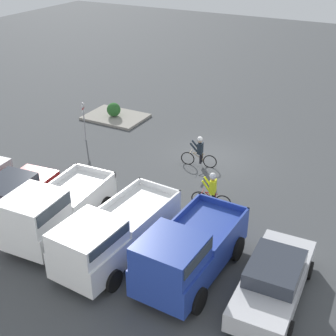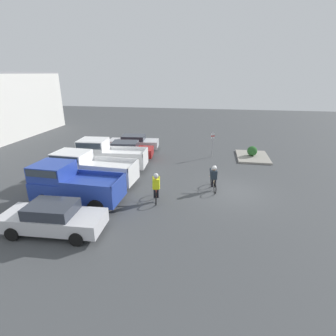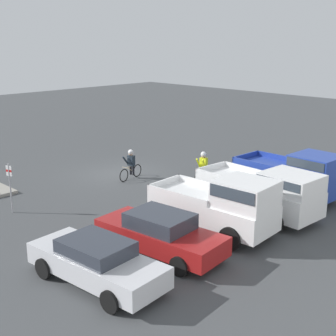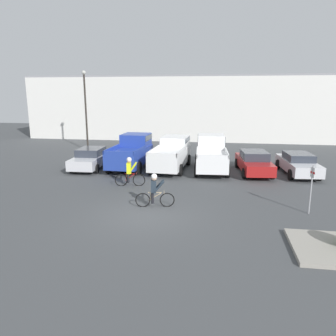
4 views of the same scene
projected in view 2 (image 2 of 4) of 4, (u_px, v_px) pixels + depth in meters
The scene contains 12 objects.
ground_plane at pixel (230, 192), 16.32m from camera, with size 80.00×80.00×0.00m, color #424447.
sedan_0 at pixel (53, 218), 11.99m from camera, with size 2.09×4.72×1.44m.
pickup_truck_0 at pixel (71, 184), 14.53m from camera, with size 2.43×4.96×2.29m.
pickup_truck_1 at pixel (89, 168), 17.21m from camera, with size 2.44×5.52×2.11m.
pickup_truck_2 at pixel (107, 154), 19.70m from camera, with size 2.43×5.08×2.33m.
sedan_1 at pixel (125, 150), 22.40m from camera, with size 2.32×4.87×1.48m.
sedan_2 at pixel (134, 142), 25.02m from camera, with size 2.23×4.80×1.41m.
cyclist_0 at pixel (214, 177), 16.38m from camera, with size 1.82×0.54×1.62m.
cyclist_1 at pixel (156, 186), 14.93m from camera, with size 1.72×0.53×1.70m.
fire_lane_sign at pixel (212, 142), 22.64m from camera, with size 0.12×0.29×2.20m.
curb_island at pixel (253, 157), 22.87m from camera, with size 3.64×2.66×0.15m, color gray.
shrub at pixel (252, 151), 22.76m from camera, with size 0.85×0.85×0.85m.
Camera 2 is at (-15.28, 1.38, 6.97)m, focal length 28.00 mm.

